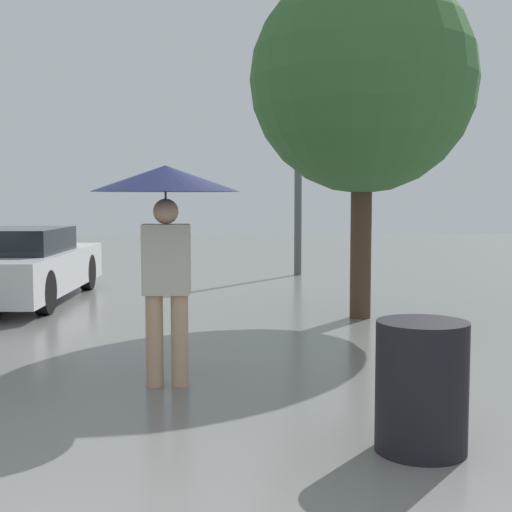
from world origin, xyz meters
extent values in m
cylinder|color=tan|center=(-0.33, 4.03, 0.40)|extent=(0.15, 0.15, 0.81)
cylinder|color=tan|center=(-0.11, 4.03, 0.40)|extent=(0.15, 0.15, 0.81)
cube|color=beige|center=(-0.22, 4.03, 1.11)|extent=(0.40, 0.24, 0.60)
sphere|color=tan|center=(-0.22, 4.03, 1.52)|extent=(0.22, 0.22, 0.22)
cylinder|color=#515456|center=(-0.22, 4.03, 1.37)|extent=(0.02, 0.02, 0.64)
cone|color=#191E4C|center=(-0.22, 4.03, 1.80)|extent=(1.27, 1.27, 0.22)
cube|color=silver|center=(-3.14, 9.25, 0.48)|extent=(1.77, 4.42, 0.61)
cube|color=black|center=(-3.14, 9.03, 0.98)|extent=(1.50, 1.99, 0.38)
cylinder|color=black|center=(-2.35, 10.62, 0.31)|extent=(0.18, 0.63, 0.63)
cylinder|color=black|center=(-2.35, 7.88, 0.31)|extent=(0.18, 0.63, 0.63)
cylinder|color=#473323|center=(2.04, 7.53, 1.19)|extent=(0.28, 0.28, 2.37)
sphere|color=#386633|center=(2.04, 7.53, 3.20)|extent=(3.02, 3.02, 3.02)
cylinder|color=#515456|center=(1.60, 12.98, 1.79)|extent=(0.16, 0.16, 3.58)
sphere|color=beige|center=(1.60, 12.98, 3.68)|extent=(0.33, 0.33, 0.33)
cylinder|color=black|center=(1.59, 2.40, 0.42)|extent=(0.59, 0.59, 0.85)
camera|label=1|loc=(0.45, -2.08, 1.64)|focal=50.00mm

